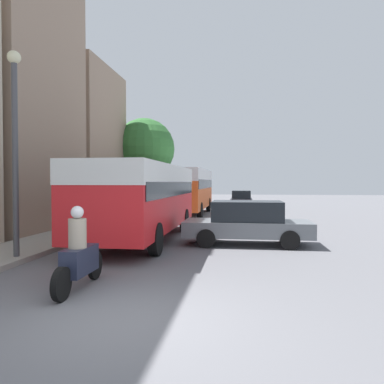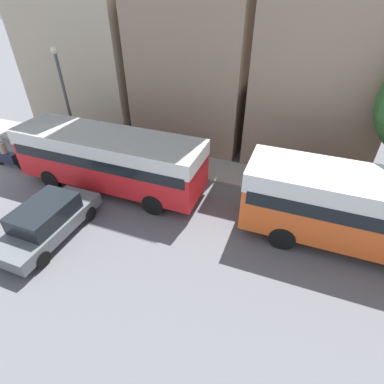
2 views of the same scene
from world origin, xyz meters
name	(u,v)px [view 1 (image 1 of 2)]	position (x,y,z in m)	size (l,w,h in m)	color
ground_plane	(125,320)	(0.00, 0.00, 0.00)	(120.00, 120.00, 0.00)	slate
building_midblock	(0,76)	(-8.82, 9.72, 6.94)	(5.24, 6.30, 13.88)	gray
building_far_terrace	(58,144)	(-9.65, 16.47, 4.63)	(6.91, 6.30, 9.25)	gray
bus_lead	(143,192)	(-1.86, 7.98, 1.85)	(2.56, 9.08, 2.83)	red
bus_following	(188,186)	(-1.77, 19.13, 1.96)	(2.53, 9.15, 3.02)	#EA5B23
motorcycle_behind_lead	(79,256)	(-1.46, 1.53, 0.68)	(0.38, 2.24, 1.73)	#1E2338
car_crossing	(241,199)	(1.78, 26.31, 0.77)	(1.82, 4.40, 1.48)	black
car_far_curb	(247,222)	(2.03, 7.55, 0.79)	(4.42, 1.90, 1.54)	slate
pedestrian_near_curb	(146,198)	(-5.45, 22.12, 1.02)	(0.43, 0.43, 1.72)	#232838
street_tree	(145,149)	(-5.21, 20.82, 4.62)	(4.38, 4.38, 6.68)	brown
lamp_post	(15,134)	(-4.35, 3.85, 3.53)	(0.36, 0.36, 5.66)	#47474C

